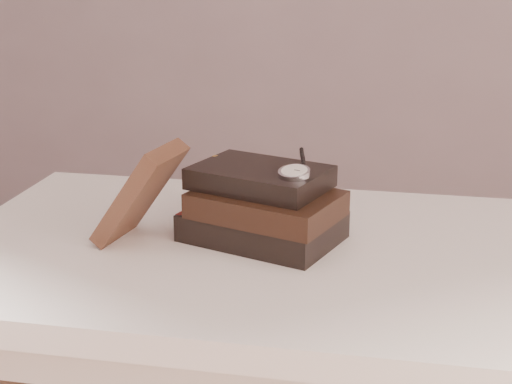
# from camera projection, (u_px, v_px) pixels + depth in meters

# --- Properties ---
(table) EXTENTS (1.00, 0.60, 0.75)m
(table) POSITION_uv_depth(u_px,v_px,m) (277.00, 302.00, 1.16)
(table) COLOR white
(table) RESTS_ON ground
(book_stack) EXTENTS (0.26, 0.22, 0.11)m
(book_stack) POSITION_uv_depth(u_px,v_px,m) (263.00, 207.00, 1.15)
(book_stack) COLOR black
(book_stack) RESTS_ON table
(journal) EXTENTS (0.14, 0.12, 0.15)m
(journal) POSITION_uv_depth(u_px,v_px,m) (140.00, 193.00, 1.13)
(journal) COLOR #3C2117
(journal) RESTS_ON table
(pocket_watch) EXTENTS (0.06, 0.15, 0.02)m
(pocket_watch) POSITION_uv_depth(u_px,v_px,m) (295.00, 171.00, 1.09)
(pocket_watch) COLOR silver
(pocket_watch) RESTS_ON book_stack
(eyeglasses) EXTENTS (0.12, 0.13, 0.04)m
(eyeglasses) POSITION_uv_depth(u_px,v_px,m) (244.00, 180.00, 1.24)
(eyeglasses) COLOR silver
(eyeglasses) RESTS_ON book_stack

